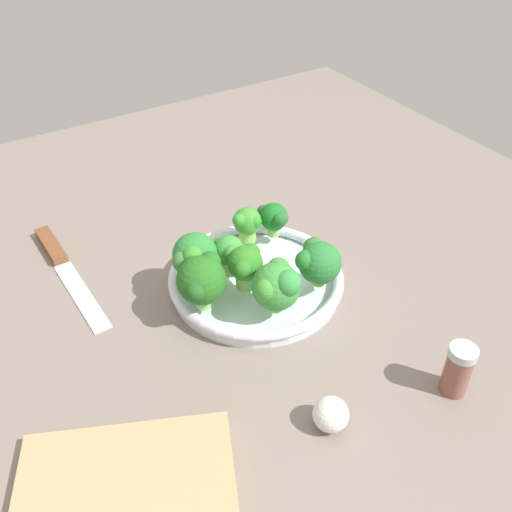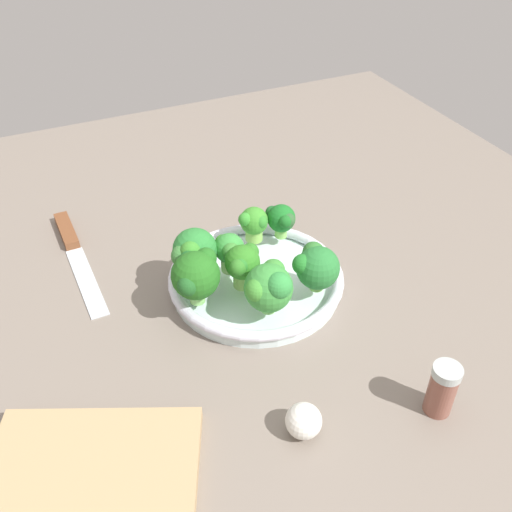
# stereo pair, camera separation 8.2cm
# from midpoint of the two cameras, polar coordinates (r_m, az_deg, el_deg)

# --- Properties ---
(ground_plane) EXTENTS (1.30, 1.30, 0.03)m
(ground_plane) POSITION_cam_midpoint_polar(r_m,az_deg,el_deg) (0.87, -3.95, -3.51)
(ground_plane) COLOR slate
(bowl) EXTENTS (0.26, 0.26, 0.03)m
(bowl) POSITION_cam_midpoint_polar(r_m,az_deg,el_deg) (0.84, -2.77, -2.46)
(bowl) COLOR white
(bowl) RESTS_ON ground_plane
(broccoli_floret_0) EXTENTS (0.07, 0.07, 0.07)m
(broccoli_floret_0) POSITION_cam_midpoint_polar(r_m,az_deg,el_deg) (0.75, -1.07, -3.03)
(broccoli_floret_0) COLOR #78BE5E
(broccoli_floret_0) RESTS_ON bowl
(broccoli_floret_1) EXTENTS (0.04, 0.05, 0.06)m
(broccoli_floret_1) POSITION_cam_midpoint_polar(r_m,az_deg,el_deg) (0.89, -0.84, 3.72)
(broccoli_floret_1) COLOR #83C55A
(broccoli_floret_1) RESTS_ON bowl
(broccoli_floret_2) EXTENTS (0.05, 0.04, 0.06)m
(broccoli_floret_2) POSITION_cam_midpoint_polar(r_m,az_deg,el_deg) (0.88, -3.52, 3.18)
(broccoli_floret_2) COLOR #7FB94E
(broccoli_floret_2) RESTS_ON bowl
(broccoli_floret_3) EXTENTS (0.07, 0.07, 0.08)m
(broccoli_floret_3) POSITION_cam_midpoint_polar(r_m,az_deg,el_deg) (0.76, -8.50, -2.41)
(broccoli_floret_3) COLOR #83C867
(broccoli_floret_3) RESTS_ON bowl
(broccoli_floret_4) EXTENTS (0.07, 0.06, 0.07)m
(broccoli_floret_4) POSITION_cam_midpoint_polar(r_m,az_deg,el_deg) (0.79, 3.21, -0.65)
(broccoli_floret_4) COLOR #75B050
(broccoli_floret_4) RESTS_ON bowl
(broccoli_floret_5) EXTENTS (0.05, 0.05, 0.07)m
(broccoli_floret_5) POSITION_cam_midpoint_polar(r_m,az_deg,el_deg) (0.79, -4.01, -0.96)
(broccoli_floret_5) COLOR #82B353
(broccoli_floret_5) RESTS_ON bowl
(broccoli_floret_6) EXTENTS (0.07, 0.07, 0.07)m
(broccoli_floret_6) POSITION_cam_midpoint_polar(r_m,az_deg,el_deg) (0.80, -9.04, -0.15)
(broccoli_floret_6) COLOR #76B35B
(broccoli_floret_6) RESTS_ON bowl
(broccoli_floret_7) EXTENTS (0.04, 0.05, 0.06)m
(broccoli_floret_7) POSITION_cam_midpoint_polar(r_m,az_deg,el_deg) (0.81, -5.57, 0.26)
(broccoli_floret_7) COLOR #9DCB73
(broccoli_floret_7) RESTS_ON bowl
(knife) EXTENTS (0.03, 0.27, 0.01)m
(knife) POSITION_cam_midpoint_polar(r_m,az_deg,el_deg) (0.95, -20.99, -0.68)
(knife) COLOR silver
(knife) RESTS_ON ground_plane
(cutting_board) EXTENTS (0.27, 0.24, 0.02)m
(cutting_board) POSITION_cam_midpoint_polar(r_m,az_deg,el_deg) (0.66, -16.46, -21.89)
(cutting_board) COLOR tan
(cutting_board) RESTS_ON ground_plane
(garlic_bulb) EXTENTS (0.04, 0.04, 0.04)m
(garlic_bulb) POSITION_cam_midpoint_polar(r_m,az_deg,el_deg) (0.68, 3.84, -15.47)
(garlic_bulb) COLOR white
(garlic_bulb) RESTS_ON ground_plane
(pepper_shaker) EXTENTS (0.03, 0.03, 0.07)m
(pepper_shaker) POSITION_cam_midpoint_polar(r_m,az_deg,el_deg) (0.72, 16.21, -10.86)
(pepper_shaker) COLOR brown
(pepper_shaker) RESTS_ON ground_plane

